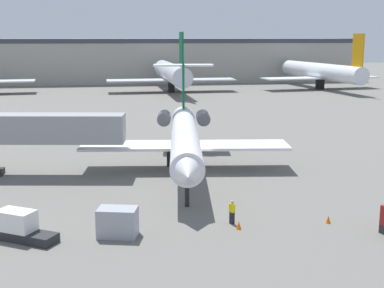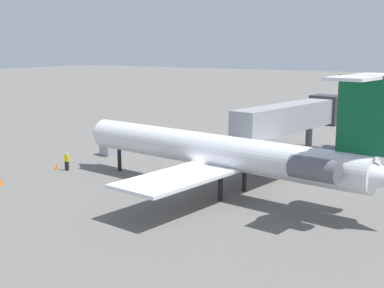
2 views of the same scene
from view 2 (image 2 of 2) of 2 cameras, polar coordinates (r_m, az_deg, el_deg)
ground_plane at (r=40.87m, az=-0.14°, el=-5.43°), size 400.00×400.00×0.10m
regional_jet at (r=39.79m, az=3.39°, el=-0.77°), size 20.48×29.68×9.59m
jet_bridge at (r=53.46m, az=11.55°, el=3.02°), size 17.55×5.73×6.02m
ground_crew_marshaller at (r=49.10m, az=-13.71°, el=-1.88°), size 0.39×0.47×1.69m
baggage_tug_lead at (r=59.86m, az=-4.69°, el=0.63°), size 4.14×3.30×1.90m
cargo_container_uld at (r=55.38m, az=-8.71°, el=-0.18°), size 2.82×2.15×1.88m
traffic_cone_near at (r=45.73m, az=-20.45°, el=-3.94°), size 0.36×0.36×0.55m
traffic_cone_mid at (r=49.86m, az=-14.74°, el=-2.42°), size 0.36×0.36×0.55m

